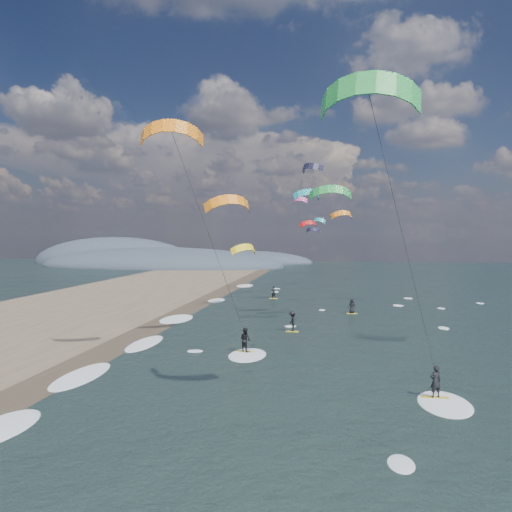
# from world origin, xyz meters

# --- Properties ---
(ground) EXTENTS (260.00, 260.00, 0.00)m
(ground) POSITION_xyz_m (0.00, 0.00, 0.00)
(ground) COLOR black
(ground) RESTS_ON ground
(wet_sand_strip) EXTENTS (3.00, 240.00, 0.00)m
(wet_sand_strip) POSITION_xyz_m (-12.00, 10.00, 0.00)
(wet_sand_strip) COLOR #382D23
(wet_sand_strip) RESTS_ON ground
(coastal_hills) EXTENTS (80.00, 41.00, 15.00)m
(coastal_hills) POSITION_xyz_m (-44.84, 107.86, 0.00)
(coastal_hills) COLOR #3D4756
(coastal_hills) RESTS_ON ground
(kitesurfer_near_a) EXTENTS (7.75, 8.54, 15.53)m
(kitesurfer_near_a) POSITION_xyz_m (6.36, 0.26, 11.66)
(kitesurfer_near_a) COLOR gold
(kitesurfer_near_a) RESTS_ON ground
(kitesurfer_near_b) EXTENTS (7.11, 8.52, 15.88)m
(kitesurfer_near_b) POSITION_xyz_m (-4.39, 9.15, 10.49)
(kitesurfer_near_b) COLOR gold
(kitesurfer_near_b) RESTS_ON ground
(far_kitesurfers) EXTENTS (10.85, 22.40, 1.79)m
(far_kitesurfers) POSITION_xyz_m (1.30, 27.67, 0.85)
(far_kitesurfers) COLOR gold
(far_kitesurfers) RESTS_ON ground
(bg_kite_field) EXTENTS (14.76, 73.71, 12.12)m
(bg_kite_field) POSITION_xyz_m (0.28, 48.69, 12.21)
(bg_kite_field) COLOR orange
(bg_kite_field) RESTS_ON ground
(shoreline_surf) EXTENTS (2.40, 79.40, 0.11)m
(shoreline_surf) POSITION_xyz_m (-10.80, 14.75, 0.00)
(shoreline_surf) COLOR white
(shoreline_surf) RESTS_ON ground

